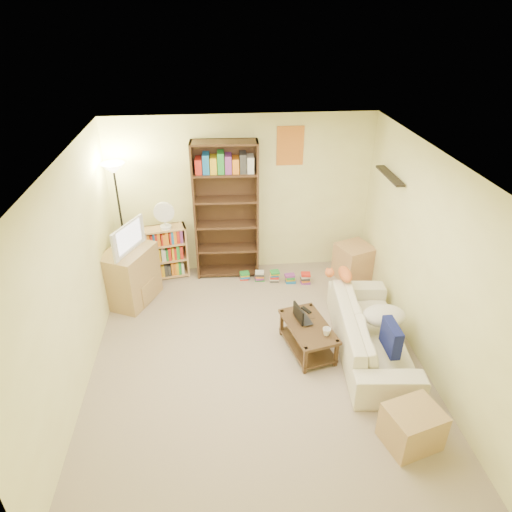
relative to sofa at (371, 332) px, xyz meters
name	(u,v)px	position (x,y,z in m)	size (l,w,h in m)	color
room	(257,242)	(-1.43, 0.02, 1.33)	(4.50, 4.54, 2.52)	tan
sofa	(371,332)	(0.00, 0.00, 0.00)	(0.96, 2.07, 0.59)	beige
navy_pillow	(391,337)	(0.06, -0.44, 0.27)	(0.39, 0.12, 0.35)	#12184F
cream_blanket	(384,316)	(0.15, 0.03, 0.21)	(0.54, 0.39, 0.23)	beige
tabby_cat	(342,274)	(-0.19, 0.79, 0.37)	(0.46, 0.20, 0.16)	orange
coffee_table	(308,334)	(-0.78, 0.09, -0.05)	(0.66, 0.95, 0.38)	#49311C
laptop	(307,318)	(-0.77, 0.22, 0.10)	(0.27, 0.35, 0.02)	black
laptop_screen	(298,313)	(-0.89, 0.20, 0.21)	(0.01, 0.29, 0.19)	white
mug	(327,332)	(-0.60, -0.11, 0.14)	(0.12, 0.12, 0.09)	silver
tv_remote	(306,310)	(-0.75, 0.39, 0.10)	(0.05, 0.15, 0.02)	black
tv_stand	(130,276)	(-3.13, 1.44, 0.12)	(0.55, 0.77, 0.83)	tan
television	(124,237)	(-3.13, 1.44, 0.75)	(0.40, 0.70, 0.42)	black
tall_bookshelf	(226,208)	(-1.69, 2.06, 0.85)	(0.99, 0.36, 2.17)	#402B18
short_bookshelf	(166,252)	(-2.67, 2.06, 0.14)	(0.71, 0.39, 0.86)	tan
desk_fan	(164,215)	(-2.62, 2.02, 0.80)	(0.31, 0.17, 0.43)	white
floor_lamp	(117,190)	(-3.23, 1.90, 1.26)	(0.33, 0.33, 1.95)	black
side_table	(354,262)	(0.29, 1.75, -0.01)	(0.49, 0.49, 0.56)	tan
end_cabinet	(412,427)	(-0.02, -1.39, -0.08)	(0.52, 0.43, 0.43)	tan
book_stacks	(276,277)	(-0.95, 1.73, -0.21)	(1.10, 0.32, 0.19)	red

